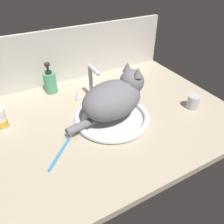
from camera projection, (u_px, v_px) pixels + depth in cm
name	position (u px, v px, depth cm)	size (l,w,h in cm)	color
countertop	(110.00, 118.00, 101.36)	(111.69, 82.61, 3.00)	#B7A88E
backsplash_wall	(74.00, 57.00, 122.62)	(111.69, 2.40, 32.27)	beige
sink_basin	(112.00, 117.00, 97.46)	(33.75, 33.75, 2.81)	white
faucet	(92.00, 85.00, 108.76)	(17.72, 12.01, 18.03)	silver
cat	(116.00, 97.00, 92.61)	(39.07, 23.57, 20.40)	slate
metal_jar	(193.00, 102.00, 103.46)	(5.54, 5.54, 6.60)	#B2B5BA
pill_bottle	(0.00, 120.00, 90.27)	(5.49, 5.49, 9.79)	white
soap_pump_bottle	(50.00, 82.00, 113.78)	(6.35, 6.35, 16.40)	#4C9E70
toothbrush	(61.00, 150.00, 82.12)	(14.00, 14.43, 1.70)	#338CD1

